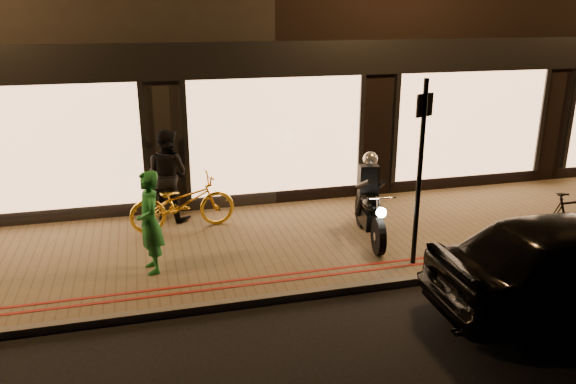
# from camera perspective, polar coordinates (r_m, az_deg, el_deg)

# --- Properties ---
(ground) EXTENTS (90.00, 90.00, 0.00)m
(ground) POSITION_cam_1_polar(r_m,az_deg,el_deg) (8.60, 5.24, -10.41)
(ground) COLOR black
(ground) RESTS_ON ground
(sidewalk) EXTENTS (50.00, 4.00, 0.12)m
(sidewalk) POSITION_cam_1_polar(r_m,az_deg,el_deg) (10.29, 1.46, -5.01)
(sidewalk) COLOR brown
(sidewalk) RESTS_ON ground
(kerb_stone) EXTENTS (50.00, 0.14, 0.12)m
(kerb_stone) POSITION_cam_1_polar(r_m,az_deg,el_deg) (8.61, 5.14, -9.91)
(kerb_stone) COLOR #59544C
(kerb_stone) RESTS_ON ground
(red_kerb_lines) EXTENTS (50.00, 0.26, 0.01)m
(red_kerb_lines) POSITION_cam_1_polar(r_m,az_deg,el_deg) (9.00, 4.07, -8.13)
(red_kerb_lines) COLOR maroon
(red_kerb_lines) RESTS_ON sidewalk
(building_row) EXTENTS (48.00, 10.11, 8.50)m
(building_row) POSITION_cam_1_polar(r_m,az_deg,el_deg) (16.29, -5.69, 18.53)
(building_row) COLOR black
(building_row) RESTS_ON ground
(motorcycle) EXTENTS (0.66, 1.93, 1.59)m
(motorcycle) POSITION_cam_1_polar(r_m,az_deg,el_deg) (10.14, 8.31, -1.45)
(motorcycle) COLOR black
(motorcycle) RESTS_ON sidewalk
(sign_post) EXTENTS (0.33, 0.16, 3.00)m
(sign_post) POSITION_cam_1_polar(r_m,az_deg,el_deg) (8.96, 13.29, 2.75)
(sign_post) COLOR black
(sign_post) RESTS_ON sidewalk
(bicycle_gold) EXTENTS (2.04, 0.91, 1.04)m
(bicycle_gold) POSITION_cam_1_polar(r_m,az_deg,el_deg) (10.70, -10.66, -1.08)
(bicycle_gold) COLOR yellow
(bicycle_gold) RESTS_ON sidewalk
(bicycle_dark) EXTENTS (1.72, 0.50, 1.03)m
(bicycle_dark) POSITION_cam_1_polar(r_m,az_deg,el_deg) (10.85, 26.85, -2.53)
(bicycle_dark) COLOR black
(bicycle_dark) RESTS_ON sidewalk
(person_green) EXTENTS (0.49, 0.66, 1.64)m
(person_green) POSITION_cam_1_polar(r_m,az_deg,el_deg) (8.98, -13.87, -3.01)
(person_green) COLOR #1E712E
(person_green) RESTS_ON sidewalk
(person_dark) EXTENTS (1.12, 1.08, 1.81)m
(person_dark) POSITION_cam_1_polar(r_m,az_deg,el_deg) (11.18, -12.16, 1.74)
(person_dark) COLOR black
(person_dark) RESTS_ON sidewalk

